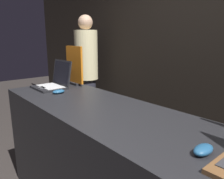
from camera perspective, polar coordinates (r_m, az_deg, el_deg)
name	(u,v)px	position (r m, az deg, el deg)	size (l,w,h in m)	color
wall_back	(212,44)	(2.55, 24.72, 10.86)	(8.00, 0.05, 2.80)	black
display_counter	(111,173)	(1.72, -0.36, -21.06)	(2.27, 0.69, 0.97)	black
laptop_front	(54,82)	(2.23, -14.93, 2.01)	(0.33, 0.30, 0.27)	black
mouse_front	(59,92)	(2.00, -13.78, -0.53)	(0.07, 0.11, 0.03)	navy
promo_stand_front	(74,67)	(2.33, -9.77, 5.92)	(0.29, 0.07, 0.40)	black
mouse_back	(203,150)	(1.04, 22.74, -14.31)	(0.07, 0.12, 0.04)	navy
person_bystander	(87,74)	(3.32, -6.63, 4.02)	(0.34, 0.34, 1.78)	#282833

